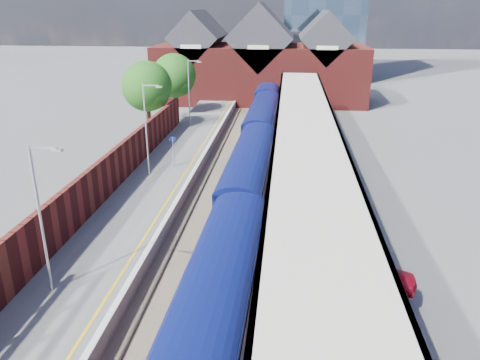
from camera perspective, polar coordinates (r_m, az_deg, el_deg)
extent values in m
plane|color=#5B5B5E|center=(43.87, 0.21, 2.77)|extent=(240.00, 240.00, 0.00)
cube|color=#473D33|center=(34.54, -1.42, -2.24)|extent=(6.00, 76.00, 0.06)
cube|color=slate|center=(34.83, -5.05, -1.95)|extent=(0.07, 76.00, 0.14)
cube|color=slate|center=(34.60, -2.71, -2.05)|extent=(0.07, 76.00, 0.14)
cube|color=slate|center=(34.42, -0.13, -2.15)|extent=(0.07, 76.00, 0.14)
cube|color=slate|center=(34.31, 2.26, -2.25)|extent=(0.07, 76.00, 0.14)
cube|color=#565659|center=(35.43, -10.29, -1.15)|extent=(5.00, 76.00, 1.00)
cube|color=#565659|center=(34.17, 8.61, -1.88)|extent=(6.00, 76.00, 1.00)
cube|color=silver|center=(34.68, -6.61, -0.51)|extent=(0.30, 76.00, 0.05)
cube|color=silver|center=(33.93, 3.85, -0.90)|extent=(0.30, 76.00, 0.05)
cube|color=yellow|center=(34.82, -7.57, -0.50)|extent=(0.14, 76.00, 0.01)
cube|color=#0B1352|center=(19.86, -2.82, -14.89)|extent=(3.13, 16.05, 2.50)
cube|color=#0B1352|center=(19.16, -2.89, -11.85)|extent=(3.13, 16.05, 0.60)
cube|color=#0B1352|center=(34.65, 1.22, 1.15)|extent=(3.13, 16.05, 2.50)
cube|color=#0B1352|center=(34.25, 1.24, 3.13)|extent=(3.13, 16.05, 0.60)
cube|color=#0B1352|center=(50.57, 2.77, 7.38)|extent=(3.13, 16.05, 2.50)
cube|color=#0B1352|center=(50.30, 2.79, 8.77)|extent=(3.13, 16.05, 0.60)
cube|color=#0B1352|center=(66.83, 3.58, 10.61)|extent=(3.13, 16.05, 2.50)
cube|color=#0B1352|center=(66.62, 3.61, 11.67)|extent=(3.13, 16.05, 0.60)
cube|color=black|center=(42.54, 0.23, 5.49)|extent=(0.04, 60.54, 0.70)
cube|color=#D24B0D|center=(42.75, 0.21, 4.46)|extent=(0.03, 55.27, 0.30)
cube|color=red|center=(42.82, 0.20, 4.14)|extent=(0.03, 55.27, 0.30)
cube|color=black|center=(72.62, 3.75, 10.12)|extent=(2.00, 2.40, 0.60)
cylinder|color=navy|center=(17.88, 7.97, -14.89)|extent=(0.24, 0.24, 4.20)
cylinder|color=navy|center=(22.14, 7.59, -7.39)|extent=(0.24, 0.24, 4.20)
cylinder|color=navy|center=(26.67, 7.35, -2.36)|extent=(0.24, 0.24, 4.20)
cylinder|color=navy|center=(31.33, 7.18, 1.18)|extent=(0.24, 0.24, 4.20)
cylinder|color=navy|center=(36.09, 7.05, 3.80)|extent=(0.24, 0.24, 4.20)
cylinder|color=navy|center=(40.91, 6.96, 5.81)|extent=(0.24, 0.24, 4.20)
cylinder|color=navy|center=(45.76, 6.88, 7.40)|extent=(0.24, 0.24, 4.20)
cylinder|color=navy|center=(50.64, 6.82, 8.67)|extent=(0.24, 0.24, 4.20)
cylinder|color=navy|center=(55.55, 6.77, 9.73)|extent=(0.24, 0.24, 4.20)
cube|color=beige|center=(34.56, 8.07, 6.87)|extent=(4.50, 52.00, 0.25)
cube|color=navy|center=(34.57, 4.48, 6.76)|extent=(0.20, 52.00, 0.55)
cube|color=navy|center=(34.75, 11.62, 6.47)|extent=(0.20, 52.00, 0.55)
cylinder|color=#A5A8AA|center=(22.37, -23.09, -4.68)|extent=(0.12, 0.12, 7.00)
cube|color=#A5A8AA|center=(20.95, -22.93, 3.66)|extent=(1.20, 0.08, 0.08)
cube|color=#A5A8AA|center=(20.70, -21.43, 3.38)|extent=(0.45, 0.18, 0.12)
cylinder|color=#A5A8AA|center=(36.31, -11.37, 5.95)|extent=(0.12, 0.12, 7.00)
cube|color=#A5A8AA|center=(35.46, -10.81, 11.27)|extent=(1.20, 0.08, 0.08)
cube|color=#A5A8AA|center=(35.31, -9.85, 11.12)|extent=(0.45, 0.18, 0.12)
cylinder|color=#A5A8AA|center=(51.47, -6.24, 10.48)|extent=(0.12, 0.12, 7.00)
cube|color=#A5A8AA|center=(50.87, -5.70, 14.25)|extent=(1.20, 0.08, 0.08)
cube|color=#A5A8AA|center=(50.76, -5.02, 14.14)|extent=(0.45, 0.18, 0.12)
cylinder|color=#A5A8AA|center=(38.37, -8.14, 3.44)|extent=(0.08, 0.08, 2.50)
cube|color=#0C194C|center=(38.08, -8.22, 4.95)|extent=(0.55, 0.06, 0.35)
cube|color=#5A1917|center=(30.39, -18.27, -1.77)|extent=(0.35, 50.00, 2.80)
cube|color=#5A1917|center=(70.33, 2.51, 12.86)|extent=(30.00, 12.00, 8.00)
cube|color=#232328|center=(70.92, -5.04, 17.09)|extent=(7.13, 12.00, 7.13)
cube|color=#232328|center=(69.82, 2.57, 17.09)|extent=(9.16, 12.00, 9.16)
cube|color=#232328|center=(69.88, 10.29, 16.80)|extent=(7.13, 12.00, 7.13)
cube|color=beige|center=(65.07, -6.03, 15.86)|extent=(2.80, 0.15, 0.50)
cube|color=beige|center=(63.87, 2.22, 15.87)|extent=(2.80, 0.15, 0.50)
cube|color=beige|center=(63.93, 10.61, 15.56)|extent=(2.80, 0.15, 0.50)
cylinder|color=#382314|center=(51.05, -11.02, 7.27)|extent=(0.44, 0.44, 4.00)
sphere|color=#144913|center=(50.38, -11.29, 11.14)|extent=(5.20, 5.20, 5.20)
sphere|color=#144913|center=(49.80, -10.51, 10.27)|extent=(3.20, 3.20, 3.20)
cylinder|color=#382314|center=(58.34, -7.86, 9.09)|extent=(0.44, 0.44, 4.00)
sphere|color=#144913|center=(57.75, -8.03, 12.50)|extent=(5.20, 5.20, 5.20)
sphere|color=#144913|center=(57.19, -7.31, 11.74)|extent=(3.20, 3.20, 3.20)
imported|color=#A90E23|center=(23.03, 15.93, -10.98)|extent=(4.15, 2.31, 1.33)
imported|color=#ADACB1|center=(19.19, 12.59, -17.92)|extent=(3.85, 1.52, 1.25)
imported|color=black|center=(20.23, 14.14, -15.62)|extent=(4.71, 2.06, 1.35)
imported|color=navy|center=(30.47, 10.84, -2.54)|extent=(5.09, 3.50, 1.29)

